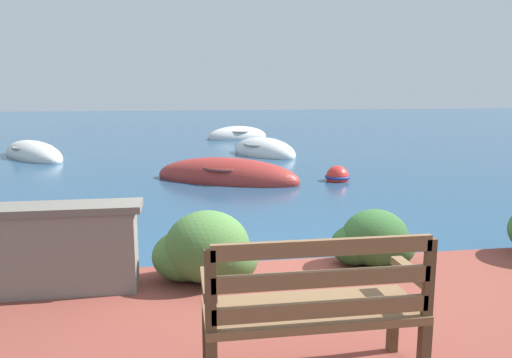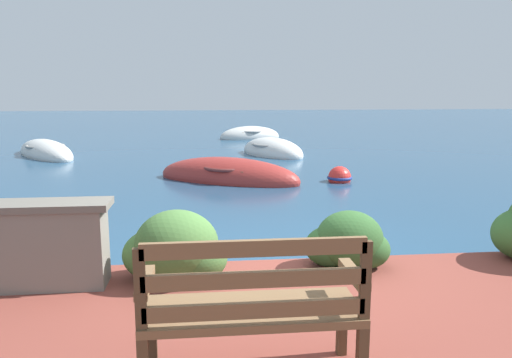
# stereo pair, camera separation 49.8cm
# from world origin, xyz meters

# --- Properties ---
(ground_plane) EXTENTS (80.00, 80.00, 0.00)m
(ground_plane) POSITION_xyz_m (0.00, 0.00, 0.00)
(ground_plane) COLOR navy
(park_bench) EXTENTS (1.29, 0.48, 0.93)m
(park_bench) POSITION_xyz_m (-0.36, -2.12, 0.70)
(park_bench) COLOR brown
(park_bench) RESTS_ON patio_terrace
(hedge_clump_left) EXTENTS (0.95, 0.68, 0.65)m
(hedge_clump_left) POSITION_xyz_m (-0.90, -0.44, 0.50)
(hedge_clump_left) COLOR #426B33
(hedge_clump_left) RESTS_ON patio_terrace
(hedge_clump_centre) EXTENTS (0.82, 0.59, 0.56)m
(hedge_clump_centre) POSITION_xyz_m (0.75, -0.27, 0.46)
(hedge_clump_centre) COLOR #2D5628
(hedge_clump_centre) RESTS_ON patio_terrace
(rowboat_nearest) EXTENTS (3.33, 2.48, 0.87)m
(rowboat_nearest) POSITION_xyz_m (-0.13, 5.61, 0.07)
(rowboat_nearest) COLOR #9E2D28
(rowboat_nearest) RESTS_ON ground_plane
(rowboat_mid) EXTENTS (2.21, 2.72, 0.89)m
(rowboat_mid) POSITION_xyz_m (1.37, 9.64, 0.08)
(rowboat_mid) COLOR silver
(rowboat_mid) RESTS_ON ground_plane
(rowboat_far) EXTENTS (2.74, 3.35, 0.84)m
(rowboat_far) POSITION_xyz_m (-5.19, 10.06, 0.07)
(rowboat_far) COLOR silver
(rowboat_far) RESTS_ON ground_plane
(rowboat_outer) EXTENTS (2.54, 1.51, 0.85)m
(rowboat_outer) POSITION_xyz_m (1.15, 14.49, 0.07)
(rowboat_outer) COLOR silver
(rowboat_outer) RESTS_ON ground_plane
(mooring_buoy) EXTENTS (0.53, 0.53, 0.48)m
(mooring_buoy) POSITION_xyz_m (2.19, 5.27, 0.08)
(mooring_buoy) COLOR red
(mooring_buoy) RESTS_ON ground_plane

